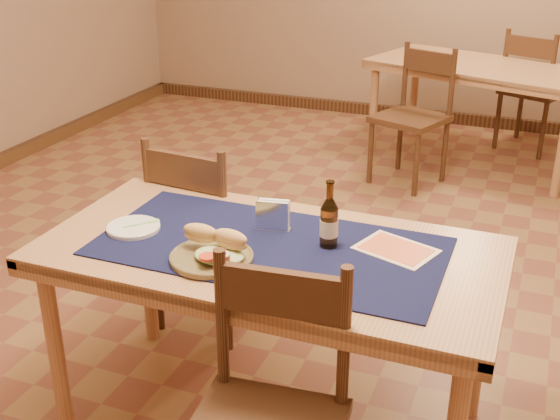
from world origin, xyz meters
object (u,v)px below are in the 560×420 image
(beer_bottle, at_px, (329,222))
(napkin_holder, at_px, (273,216))
(chair_main_far, at_px, (207,230))
(sandwich_plate, at_px, (214,252))
(main_table, at_px, (270,268))
(back_table, at_px, (484,76))

(beer_bottle, relative_size, napkin_holder, 1.81)
(chair_main_far, distance_m, sandwich_plate, 0.84)
(sandwich_plate, relative_size, napkin_holder, 2.11)
(napkin_holder, bearing_deg, beer_bottle, -13.49)
(beer_bottle, distance_m, napkin_holder, 0.24)
(main_table, xyz_separation_m, beer_bottle, (0.19, 0.07, 0.18))
(sandwich_plate, bearing_deg, main_table, 51.18)
(main_table, bearing_deg, sandwich_plate, -128.82)
(main_table, relative_size, napkin_holder, 11.95)
(main_table, distance_m, chair_main_far, 0.76)
(main_table, relative_size, back_table, 0.90)
(main_table, distance_m, sandwich_plate, 0.24)
(chair_main_far, xyz_separation_m, napkin_holder, (0.48, -0.39, 0.32))
(chair_main_far, bearing_deg, napkin_holder, -39.17)
(sandwich_plate, bearing_deg, chair_main_far, 119.63)
(chair_main_far, height_order, beer_bottle, beer_bottle)
(back_table, bearing_deg, main_table, -96.12)
(chair_main_far, height_order, napkin_holder, chair_main_far)
(chair_main_far, relative_size, sandwich_plate, 3.34)
(chair_main_far, bearing_deg, sandwich_plate, -60.37)
(beer_bottle, bearing_deg, sandwich_plate, -143.58)
(beer_bottle, bearing_deg, main_table, -158.79)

